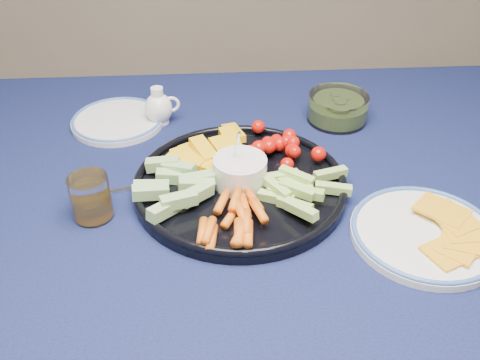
{
  "coord_description": "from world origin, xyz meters",
  "views": [
    {
      "loc": [
        0.01,
        -0.79,
        1.35
      ],
      "look_at": [
        0.06,
        0.01,
        0.77
      ],
      "focal_mm": 40.0,
      "sensor_mm": 36.0,
      "label": 1
    }
  ],
  "objects": [
    {
      "name": "pickle_bowl",
      "position": [
        0.3,
        0.26,
        0.77
      ],
      "size": [
        0.13,
        0.13,
        0.06
      ],
      "color": "silver",
      "rests_on": "dining_table"
    },
    {
      "name": "cheese_plate",
      "position": [
        0.36,
        -0.14,
        0.76
      ],
      "size": [
        0.25,
        0.25,
        0.03
      ],
      "color": "silver",
      "rests_on": "dining_table"
    },
    {
      "name": "side_plate_extra",
      "position": [
        -0.19,
        0.28,
        0.75
      ],
      "size": [
        0.21,
        0.21,
        0.02
      ],
      "color": "silver",
      "rests_on": "dining_table"
    },
    {
      "name": "creamer_pitcher",
      "position": [
        -0.1,
        0.28,
        0.78
      ],
      "size": [
        0.08,
        0.06,
        0.09
      ],
      "color": "white",
      "rests_on": "dining_table"
    },
    {
      "name": "crudite_platter",
      "position": [
        0.06,
        0.01,
        0.77
      ],
      "size": [
        0.4,
        0.4,
        0.13
      ],
      "color": "black",
      "rests_on": "dining_table"
    },
    {
      "name": "fork_left",
      "position": [
        -0.13,
        0.03,
        0.75
      ],
      "size": [
        0.15,
        0.05,
        0.0
      ],
      "color": "silver",
      "rests_on": "dining_table"
    },
    {
      "name": "juice_tumbler",
      "position": [
        -0.2,
        -0.05,
        0.78
      ],
      "size": [
        0.07,
        0.07,
        0.08
      ],
      "color": "silver",
      "rests_on": "dining_table"
    },
    {
      "name": "fork_right",
      "position": [
        0.35,
        -0.13,
        0.75
      ],
      "size": [
        0.14,
        0.08,
        0.0
      ],
      "color": "silver",
      "rests_on": "dining_table"
    },
    {
      "name": "dining_table",
      "position": [
        0.0,
        0.0,
        0.66
      ],
      "size": [
        1.67,
        1.07,
        0.75
      ],
      "color": "#4C3219",
      "rests_on": "ground"
    }
  ]
}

